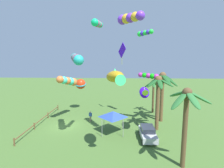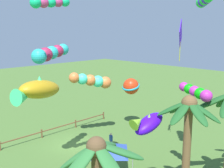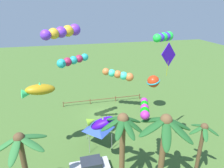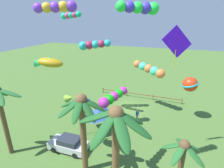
% 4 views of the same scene
% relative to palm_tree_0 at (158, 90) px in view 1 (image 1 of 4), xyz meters
% --- Properties ---
extents(ground_plane, '(120.00, 120.00, 0.00)m').
position_rel_palm_tree_0_xyz_m(ground_plane, '(-0.62, -12.63, -5.48)').
color(ground_plane, '#476B2D').
extents(palm_tree_0, '(3.92, 3.84, 7.37)m').
position_rel_palm_tree_0_xyz_m(palm_tree_0, '(0.00, 0.00, 0.00)').
color(palm_tree_0, brown).
rests_on(palm_tree_0, ground).
extents(palm_tree_1, '(4.02, 3.73, 7.17)m').
position_rel_palm_tree_0_xyz_m(palm_tree_1, '(8.02, 0.62, -0.10)').
color(palm_tree_1, brown).
rests_on(palm_tree_1, ground).
extents(palm_tree_2, '(2.71, 2.82, 5.82)m').
position_rel_palm_tree_0_xyz_m(palm_tree_2, '(-7.44, 0.84, -1.28)').
color(palm_tree_2, brown).
rests_on(palm_tree_2, ground).
extents(palm_tree_3, '(5.01, 4.50, 7.59)m').
position_rel_palm_tree_0_xyz_m(palm_tree_3, '(-3.26, 1.36, 0.28)').
color(palm_tree_3, brown).
rests_on(palm_tree_3, ground).
extents(rail_fence, '(13.48, 0.12, 0.95)m').
position_rel_palm_tree_0_xyz_m(rail_fence, '(-1.44, -16.60, -4.87)').
color(rail_fence, brown).
rests_on(rail_fence, ground).
extents(parked_car_0, '(3.93, 1.80, 1.51)m').
position_rel_palm_tree_0_xyz_m(parked_car_0, '(2.80, -1.68, -4.73)').
color(parked_car_0, '#BCBCC1').
rests_on(parked_car_0, ground).
extents(spectator_0, '(0.36, 0.51, 1.59)m').
position_rel_palm_tree_0_xyz_m(spectator_0, '(-2.55, -9.50, -4.67)').
color(spectator_0, gray).
rests_on(spectator_0, ground).
extents(festival_tent, '(2.86, 2.86, 2.85)m').
position_rel_palm_tree_0_xyz_m(festival_tent, '(1.18, -5.90, -3.01)').
color(festival_tent, '#9E9EA3').
rests_on(festival_tent, ground).
extents(kite_tube_0, '(1.53, 2.88, 0.93)m').
position_rel_palm_tree_0_xyz_m(kite_tube_0, '(-2.24, -0.84, 1.62)').
color(kite_tube_0, '#BD2BA8').
extents(kite_diamond_1, '(2.32, 1.22, 3.60)m').
position_rel_palm_tree_0_xyz_m(kite_diamond_1, '(-6.27, -4.71, 5.36)').
color(kite_diamond_1, '#480EE7').
extents(kite_fish_2, '(2.86, 1.31, 1.62)m').
position_rel_palm_tree_0_xyz_m(kite_fish_2, '(1.51, -2.02, -0.01)').
color(kite_fish_2, '#3C0BDB').
extents(kite_tube_3, '(2.48, 2.12, 0.83)m').
position_rel_palm_tree_0_xyz_m(kite_tube_3, '(-3.80, -1.45, 7.79)').
color(kite_tube_3, '#22E542').
extents(kite_tube_4, '(3.84, 2.14, 1.31)m').
position_rel_palm_tree_0_xyz_m(kite_tube_4, '(3.52, -9.81, 4.05)').
color(kite_tube_4, '#24B3AF').
extents(kite_tube_5, '(3.36, 2.58, 1.12)m').
position_rel_palm_tree_0_xyz_m(kite_tube_5, '(4.28, -4.11, 8.11)').
color(kite_tube_5, '#7833EC').
extents(kite_tube_6, '(4.50, 2.15, 1.96)m').
position_rel_palm_tree_0_xyz_m(kite_tube_6, '(-3.26, -12.98, 0.67)').
color(kite_tube_6, orange).
extents(kite_ball_7, '(2.24, 2.27, 1.86)m').
position_rel_palm_tree_0_xyz_m(kite_ball_7, '(-8.46, -12.25, -0.57)').
color(kite_ball_7, red).
extents(kite_tube_8, '(2.64, 0.91, 0.81)m').
position_rel_palm_tree_0_xyz_m(kite_tube_8, '(5.00, -7.30, 7.46)').
color(kite_tube_8, '#12CF7F').
extents(kite_fish_9, '(3.51, 2.25, 1.47)m').
position_rel_palm_tree_0_xyz_m(kite_fish_9, '(7.11, -5.44, 2.45)').
color(kite_fish_9, '#BA8E16').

